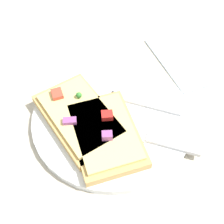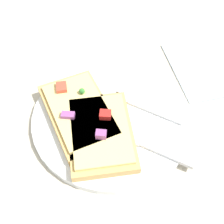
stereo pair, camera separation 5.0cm
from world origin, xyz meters
The scene contains 8 objects.
ground_plane centered at (0.00, 0.00, 0.00)m, with size 4.00×4.00×0.00m, color #BCB29E.
plate centered at (0.00, 0.00, 0.01)m, with size 0.26×0.26×0.01m.
fork centered at (-0.03, 0.02, 0.01)m, with size 0.14×0.16×0.01m.
knife centered at (0.05, 0.03, 0.01)m, with size 0.16×0.18×0.01m.
pizza_slice_main centered at (-0.01, -0.05, 0.02)m, with size 0.17×0.12×0.03m.
pizza_slice_corner centered at (0.03, -0.03, 0.02)m, with size 0.15×0.11×0.03m.
crumb_scatter centered at (0.00, -0.01, 0.02)m, with size 0.13×0.08×0.01m.
napkin centered at (-0.08, 0.19, 0.00)m, with size 0.16×0.09×0.01m.
Camera 2 is at (0.29, -0.07, 0.42)m, focal length 50.00 mm.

